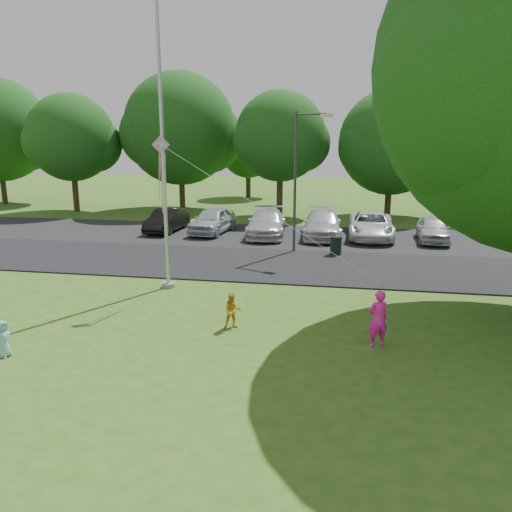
% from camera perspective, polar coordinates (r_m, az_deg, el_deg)
% --- Properties ---
extents(ground, '(120.00, 120.00, 0.00)m').
position_cam_1_polar(ground, '(13.85, -3.19, -10.28)').
color(ground, '#335C18').
rests_on(ground, ground).
extents(park_road, '(60.00, 6.00, 0.06)m').
position_cam_1_polar(park_road, '(22.23, 2.10, -0.97)').
color(park_road, black).
rests_on(park_road, ground).
extents(parking_strip, '(42.00, 7.00, 0.06)m').
position_cam_1_polar(parking_strip, '(28.53, 3.92, 2.24)').
color(parking_strip, black).
rests_on(parking_strip, ground).
extents(flagpole, '(0.50, 0.50, 10.00)m').
position_cam_1_polar(flagpole, '(18.54, -10.48, 8.90)').
color(flagpole, '#B7BABF').
rests_on(flagpole, ground).
extents(street_lamp, '(1.79, 0.92, 6.75)m').
position_cam_1_polar(street_lamp, '(24.07, 5.07, 9.80)').
color(street_lamp, '#3F3F44').
rests_on(street_lamp, ground).
extents(trash_can, '(0.58, 0.58, 0.92)m').
position_cam_1_polar(trash_can, '(24.23, 9.11, 1.12)').
color(trash_can, black).
rests_on(trash_can, ground).
extents(tree_row, '(64.35, 11.94, 10.88)m').
position_cam_1_polar(tree_row, '(36.58, 8.15, 13.56)').
color(tree_row, '#332316').
rests_on(tree_row, ground).
extents(horizon_trees, '(77.46, 7.20, 7.02)m').
position_cam_1_polar(horizon_trees, '(46.23, 11.67, 11.63)').
color(horizon_trees, '#332316').
rests_on(horizon_trees, ground).
extents(parked_cars, '(16.86, 5.60, 1.48)m').
position_cam_1_polar(parked_cars, '(28.42, 5.01, 3.71)').
color(parked_cars, black).
rests_on(parked_cars, ground).
extents(woman, '(0.68, 0.58, 1.59)m').
position_cam_1_polar(woman, '(13.93, 13.75, -6.99)').
color(woman, '#FF21AB').
rests_on(woman, ground).
extents(child_yellow, '(0.62, 0.54, 1.08)m').
position_cam_1_polar(child_yellow, '(14.91, -2.71, -6.28)').
color(child_yellow, gold).
rests_on(child_yellow, ground).
extents(child_blue, '(0.40, 0.53, 0.98)m').
position_cam_1_polar(child_blue, '(14.60, -26.91, -8.43)').
color(child_blue, '#88C5D1').
rests_on(child_blue, ground).
extents(kite, '(7.37, 3.27, 3.82)m').
position_cam_1_polar(kite, '(17.00, -10.19, 10.64)').
color(kite, pink).
rests_on(kite, ground).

